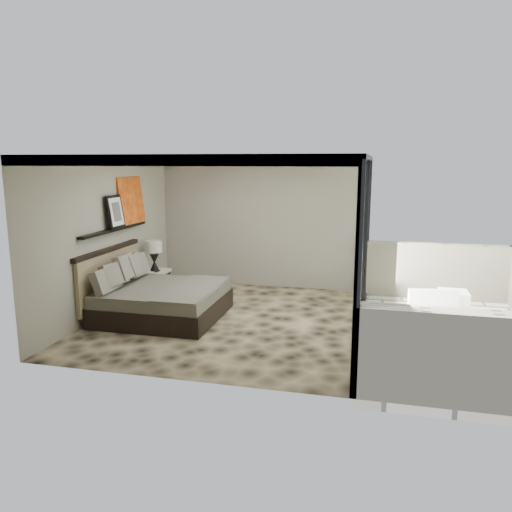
% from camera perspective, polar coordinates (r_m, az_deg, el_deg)
% --- Properties ---
extents(floor, '(5.00, 5.00, 0.00)m').
position_cam_1_polar(floor, '(8.78, -3.07, -7.25)').
color(floor, black).
rests_on(floor, ground).
extents(ceiling, '(4.50, 5.00, 0.02)m').
position_cam_1_polar(ceiling, '(8.35, -3.26, 11.27)').
color(ceiling, silver).
rests_on(ceiling, back_wall).
extents(back_wall, '(4.50, 0.02, 2.80)m').
position_cam_1_polar(back_wall, '(10.84, 0.66, 3.82)').
color(back_wall, gray).
rests_on(back_wall, floor).
extents(left_wall, '(0.02, 5.00, 2.80)m').
position_cam_1_polar(left_wall, '(9.35, -16.43, 2.25)').
color(left_wall, gray).
rests_on(left_wall, floor).
extents(glass_wall, '(0.08, 5.00, 2.80)m').
position_cam_1_polar(glass_wall, '(8.10, 12.26, 1.18)').
color(glass_wall, white).
rests_on(glass_wall, floor).
extents(terrace_slab, '(3.00, 5.00, 0.12)m').
position_cam_1_polar(terrace_slab, '(8.56, 22.06, -8.96)').
color(terrace_slab, beige).
rests_on(terrace_slab, ground).
extents(picture_ledge, '(0.12, 2.20, 0.05)m').
position_cam_1_polar(picture_ledge, '(9.39, -15.84, 2.93)').
color(picture_ledge, black).
rests_on(picture_ledge, left_wall).
extents(bed, '(2.07, 2.01, 1.14)m').
position_cam_1_polar(bed, '(9.00, -11.23, -4.75)').
color(bed, black).
rests_on(bed, floor).
extents(nightstand, '(0.62, 0.62, 0.54)m').
position_cam_1_polar(nightstand, '(10.48, -11.53, -2.93)').
color(nightstand, black).
rests_on(nightstand, floor).
extents(table_lamp, '(0.34, 0.34, 0.61)m').
position_cam_1_polar(table_lamp, '(10.31, -11.58, 0.49)').
color(table_lamp, black).
rests_on(table_lamp, nightstand).
extents(abstract_canvas, '(0.13, 0.90, 0.90)m').
position_cam_1_polar(abstract_canvas, '(9.96, -14.08, 6.20)').
color(abstract_canvas, '#AA270E').
rests_on(abstract_canvas, picture_ledge).
extents(framed_print, '(0.11, 0.50, 0.60)m').
position_cam_1_polar(framed_print, '(9.32, -15.76, 4.90)').
color(framed_print, black).
rests_on(framed_print, picture_ledge).
extents(ottoman, '(0.49, 0.49, 0.48)m').
position_cam_1_polar(ottoman, '(9.45, 21.58, -5.17)').
color(ottoman, white).
rests_on(ottoman, terrace_slab).
extents(lounger, '(1.02, 1.71, 0.63)m').
position_cam_1_polar(lounger, '(8.22, 20.63, -7.80)').
color(lounger, silver).
rests_on(lounger, terrace_slab).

